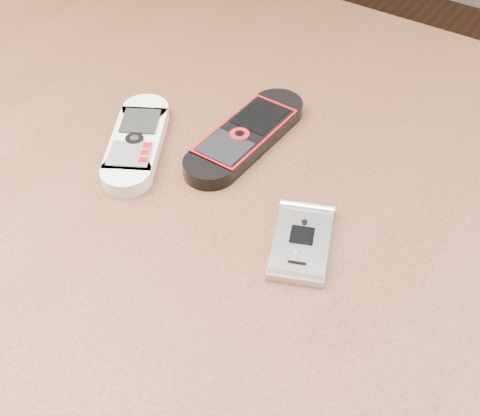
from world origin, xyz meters
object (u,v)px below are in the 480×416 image
Objects in this scene: table at (236,292)px; nokia_black_red at (246,135)px; motorola_razr at (301,242)px; nokia_white at (136,142)px.

table is 7.37× the size of nokia_black_red.
motorola_razr reaches higher than table.
nokia_white is 1.59× the size of motorola_razr.
table is at bearing 154.96° from motorola_razr.
motorola_razr is at bearing -2.57° from table.
nokia_white reaches higher than table.
nokia_black_red is at bearing 118.88° from motorola_razr.
nokia_black_red is 1.83× the size of motorola_razr.
table is 13.50× the size of motorola_razr.
table is 0.15m from nokia_black_red.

